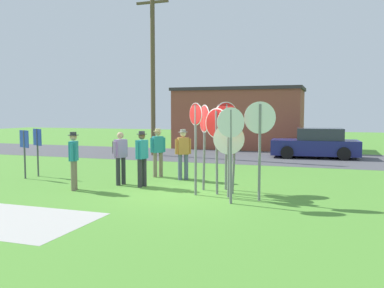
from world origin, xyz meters
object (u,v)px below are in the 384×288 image
at_px(stop_sign_low_front, 231,138).
at_px(stop_sign_rear_left, 204,131).
at_px(person_near_signs, 142,155).
at_px(info_panel_leftmost, 24,145).
at_px(person_holding_notes, 183,151).
at_px(stop_sign_tallest, 196,134).
at_px(person_with_sunhat, 158,150).
at_px(utility_pole, 153,71).
at_px(stop_sign_rear_right, 234,147).
at_px(stop_sign_center_cluster, 217,135).
at_px(person_in_teal, 120,154).
at_px(stop_sign_far_back, 260,132).
at_px(stop_sign_nearest, 229,147).
at_px(info_panel_middle, 37,144).
at_px(person_in_dark_shirt, 74,157).
at_px(parked_car_on_street, 316,144).
at_px(stop_sign_leaning_left, 226,129).

distance_m(stop_sign_low_front, stop_sign_rear_left, 1.88).
relative_size(person_near_signs, info_panel_leftmost, 1.03).
bearing_deg(person_holding_notes, stop_sign_tallest, -62.10).
bearing_deg(person_with_sunhat, utility_pole, 115.57).
xyz_separation_m(stop_sign_low_front, stop_sign_rear_right, (-0.18, 1.18, -0.34)).
xyz_separation_m(stop_sign_center_cluster, person_holding_notes, (-1.74, 2.01, -0.70)).
bearing_deg(utility_pole, info_panel_leftmost, -97.01).
bearing_deg(person_in_teal, stop_sign_far_back, -11.29).
bearing_deg(stop_sign_rear_right, info_panel_leftmost, 177.93).
bearing_deg(stop_sign_rear_left, stop_sign_low_front, -52.11).
distance_m(stop_sign_nearest, info_panel_middle, 7.51).
relative_size(stop_sign_tallest, info_panel_leftmost, 1.53).
height_order(person_with_sunhat, info_panel_leftmost, person_with_sunhat).
distance_m(stop_sign_rear_right, person_with_sunhat, 3.90).
height_order(person_near_signs, person_in_teal, person_near_signs).
bearing_deg(stop_sign_far_back, person_near_signs, 167.72).
height_order(stop_sign_nearest, person_in_dark_shirt, stop_sign_nearest).
xyz_separation_m(stop_sign_rear_right, person_holding_notes, (-2.19, 1.80, -0.35)).
distance_m(person_near_signs, person_in_teal, 0.82).
xyz_separation_m(stop_sign_rear_left, stop_sign_rear_right, (0.97, -0.30, -0.42)).
height_order(stop_sign_center_cluster, stop_sign_tallest, stop_sign_tallest).
height_order(parked_car_on_street, stop_sign_rear_left, stop_sign_rear_left).
distance_m(person_near_signs, person_holding_notes, 1.80).
height_order(stop_sign_rear_left, info_panel_leftmost, stop_sign_rear_left).
height_order(person_with_sunhat, person_in_teal, person_with_sunhat).
distance_m(stop_sign_leaning_left, person_in_teal, 3.51).
bearing_deg(person_with_sunhat, parked_car_on_street, 58.19).
bearing_deg(stop_sign_rear_right, person_near_signs, 176.63).
distance_m(stop_sign_nearest, person_in_dark_shirt, 4.65).
distance_m(stop_sign_center_cluster, stop_sign_leaning_left, 0.81).
bearing_deg(stop_sign_far_back, stop_sign_low_front, -140.41).
bearing_deg(person_in_teal, parked_car_on_street, 60.88).
bearing_deg(stop_sign_leaning_left, stop_sign_tallest, -119.77).
xyz_separation_m(parked_car_on_street, person_with_sunhat, (-5.14, -8.28, 0.30)).
relative_size(utility_pole, info_panel_middle, 5.04).
xyz_separation_m(stop_sign_nearest, info_panel_leftmost, (-7.48, 0.76, -0.21)).
height_order(stop_sign_tallest, person_near_signs, stop_sign_tallest).
bearing_deg(person_near_signs, person_holding_notes, 64.92).
height_order(person_with_sunhat, info_panel_middle, person_with_sunhat).
xyz_separation_m(stop_sign_nearest, person_holding_notes, (-2.16, 2.29, -0.39)).
distance_m(stop_sign_center_cluster, person_in_dark_shirt, 4.31).
distance_m(parked_car_on_street, info_panel_leftmost, 13.81).
height_order(stop_sign_low_front, stop_sign_rear_right, stop_sign_low_front).
height_order(stop_sign_far_back, person_in_dark_shirt, stop_sign_far_back).
bearing_deg(parked_car_on_street, person_in_teal, -119.12).
relative_size(parked_car_on_street, person_near_signs, 2.55).
bearing_deg(info_panel_leftmost, person_in_teal, -0.05).
height_order(stop_sign_center_cluster, person_holding_notes, stop_sign_center_cluster).
relative_size(stop_sign_nearest, stop_sign_tallest, 0.78).
xyz_separation_m(utility_pole, person_near_signs, (3.52, -8.64, -3.54)).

